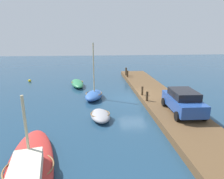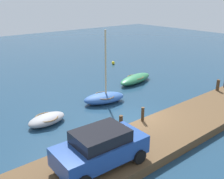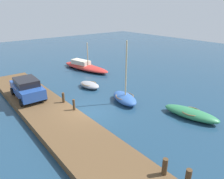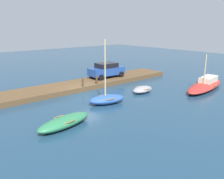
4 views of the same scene
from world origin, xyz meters
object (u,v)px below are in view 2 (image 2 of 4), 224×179
object	(u,v)px
rowboat_blue	(104,97)
dinghy_grey	(47,119)
mooring_post_mid_west	(143,114)
parked_car	(101,147)
rowboat_green	(135,79)
mooring_post_mid_east	(218,85)
marker_buoy	(113,63)
mooring_post_west	(121,123)

from	to	relation	value
rowboat_blue	dinghy_grey	distance (m)	4.82
dinghy_grey	mooring_post_mid_west	xyz separation A→B (m)	(4.13, -4.10, 0.60)
parked_car	mooring_post_mid_west	bearing A→B (deg)	24.80
dinghy_grey	rowboat_green	distance (m)	10.18
mooring_post_mid_east	marker_buoy	world-z (taller)	mooring_post_mid_east
mooring_post_mid_west	parked_car	distance (m)	4.90
mooring_post_west	mooring_post_mid_east	size ratio (longest dim) A/B	0.97
dinghy_grey	parked_car	world-z (taller)	parked_car
dinghy_grey	marker_buoy	world-z (taller)	dinghy_grey
rowboat_green	mooring_post_mid_west	size ratio (longest dim) A/B	4.98
mooring_post_mid_east	parked_car	size ratio (longest dim) A/B	0.21
dinghy_grey	mooring_post_mid_west	bearing A→B (deg)	-52.35
dinghy_grey	marker_buoy	xyz separation A→B (m)	(12.59, 8.78, -0.12)
rowboat_blue	mooring_post_mid_west	xyz separation A→B (m)	(-0.67, -4.54, 0.48)
mooring_post_mid_east	dinghy_grey	bearing A→B (deg)	161.71
dinghy_grey	parked_car	size ratio (longest dim) A/B	0.63
rowboat_blue	marker_buoy	distance (m)	11.42
mooring_post_west	marker_buoy	distance (m)	16.42
marker_buoy	mooring_post_mid_east	bearing A→B (deg)	-90.84
dinghy_grey	marker_buoy	bearing A→B (deg)	27.31
mooring_post_west	parked_car	distance (m)	3.40
rowboat_blue	dinghy_grey	xyz separation A→B (m)	(-4.80, -0.43, -0.12)
rowboat_green	parked_car	world-z (taller)	parked_car
mooring_post_mid_west	mooring_post_mid_east	bearing A→B (deg)	0.00
rowboat_blue	rowboat_green	xyz separation A→B (m)	(5.09, 1.96, -0.07)
mooring_post_mid_east	parked_car	distance (m)	12.93
rowboat_green	marker_buoy	distance (m)	6.93
dinghy_grey	mooring_post_mid_east	world-z (taller)	mooring_post_mid_east
dinghy_grey	marker_buoy	distance (m)	15.35
mooring_post_west	mooring_post_mid_west	bearing A→B (deg)	0.00
parked_car	marker_buoy	distance (m)	19.67
dinghy_grey	mooring_post_west	bearing A→B (deg)	-66.88
mooring_post_mid_west	marker_buoy	bearing A→B (deg)	56.68
dinghy_grey	marker_buoy	size ratio (longest dim) A/B	7.19
mooring_post_mid_west	mooring_post_mid_east	distance (m)	8.28
dinghy_grey	parked_car	xyz separation A→B (m)	(-0.38, -5.97, 1.04)
rowboat_green	mooring_post_mid_east	size ratio (longest dim) A/B	4.91
rowboat_blue	marker_buoy	xyz separation A→B (m)	(7.80, 8.34, -0.24)
mooring_post_mid_east	rowboat_green	bearing A→B (deg)	111.14
mooring_post_mid_west	marker_buoy	distance (m)	15.43
dinghy_grey	rowboat_green	size ratio (longest dim) A/B	0.62
rowboat_blue	mooring_post_mid_west	size ratio (longest dim) A/B	6.23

